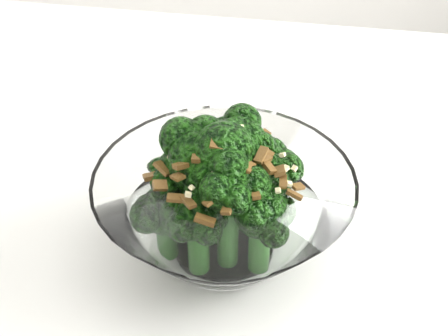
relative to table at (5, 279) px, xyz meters
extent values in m
cylinder|color=white|center=(0.19, -0.05, 0.07)|extent=(0.08, 0.08, 0.01)
cylinder|color=#1F5316|center=(0.19, -0.05, 0.11)|extent=(0.02, 0.02, 0.07)
sphere|color=#194B0E|center=(0.19, -0.05, 0.16)|extent=(0.05, 0.05, 0.05)
cylinder|color=#1F5316|center=(0.20, -0.04, 0.11)|extent=(0.02, 0.02, 0.07)
sphere|color=#194B0E|center=(0.20, -0.04, 0.16)|extent=(0.04, 0.04, 0.04)
cylinder|color=#1F5316|center=(0.17, -0.05, 0.11)|extent=(0.02, 0.02, 0.07)
sphere|color=#194B0E|center=(0.17, -0.05, 0.15)|extent=(0.04, 0.04, 0.04)
cylinder|color=#1F5316|center=(0.19, -0.08, 0.11)|extent=(0.02, 0.02, 0.06)
sphere|color=#194B0E|center=(0.19, -0.08, 0.15)|extent=(0.04, 0.04, 0.04)
cylinder|color=#1F5316|center=(0.22, -0.05, 0.10)|extent=(0.02, 0.02, 0.05)
sphere|color=#194B0E|center=(0.22, -0.05, 0.14)|extent=(0.04, 0.04, 0.04)
cylinder|color=#1F5316|center=(0.16, -0.04, 0.10)|extent=(0.02, 0.02, 0.05)
sphere|color=#194B0E|center=(0.16, -0.04, 0.14)|extent=(0.04, 0.04, 0.04)
cylinder|color=#1F5316|center=(0.21, -0.09, 0.10)|extent=(0.02, 0.02, 0.05)
sphere|color=#194B0E|center=(0.21, -0.09, 0.13)|extent=(0.04, 0.04, 0.04)
cylinder|color=#1F5316|center=(0.17, -0.08, 0.10)|extent=(0.02, 0.02, 0.04)
sphere|color=#194B0E|center=(0.17, -0.08, 0.13)|extent=(0.04, 0.04, 0.04)
cylinder|color=#1F5316|center=(0.23, -0.03, 0.10)|extent=(0.02, 0.02, 0.04)
sphere|color=#194B0E|center=(0.23, -0.03, 0.12)|extent=(0.03, 0.03, 0.03)
cylinder|color=#1F5316|center=(0.14, -0.06, 0.09)|extent=(0.02, 0.02, 0.03)
sphere|color=#194B0E|center=(0.14, -0.06, 0.12)|extent=(0.04, 0.04, 0.04)
cylinder|color=#1F5316|center=(0.19, -0.02, 0.10)|extent=(0.02, 0.02, 0.04)
sphere|color=#194B0E|center=(0.19, -0.02, 0.12)|extent=(0.03, 0.03, 0.03)
cylinder|color=#1F5316|center=(0.22, -0.04, 0.10)|extent=(0.02, 0.02, 0.05)
sphere|color=#194B0E|center=(0.22, -0.04, 0.13)|extent=(0.04, 0.04, 0.04)
cylinder|color=#1F5316|center=(0.20, -0.02, 0.10)|extent=(0.02, 0.02, 0.05)
sphere|color=#194B0E|center=(0.20, -0.02, 0.14)|extent=(0.04, 0.04, 0.04)
cube|color=brown|center=(0.22, -0.06, 0.16)|extent=(0.01, 0.01, 0.01)
cube|color=brown|center=(0.21, -0.03, 0.16)|extent=(0.02, 0.01, 0.01)
cube|color=brown|center=(0.17, -0.02, 0.15)|extent=(0.01, 0.01, 0.01)
cube|color=brown|center=(0.24, -0.07, 0.14)|extent=(0.01, 0.01, 0.01)
cube|color=brown|center=(0.21, -0.01, 0.14)|extent=(0.01, 0.01, 0.01)
cube|color=brown|center=(0.14, -0.07, 0.15)|extent=(0.01, 0.01, 0.01)
cube|color=brown|center=(0.18, -0.02, 0.16)|extent=(0.01, 0.01, 0.01)
cube|color=brown|center=(0.16, -0.09, 0.15)|extent=(0.01, 0.01, 0.00)
cube|color=brown|center=(0.22, -0.07, 0.16)|extent=(0.01, 0.01, 0.01)
cube|color=brown|center=(0.22, -0.07, 0.16)|extent=(0.01, 0.01, 0.01)
cube|color=brown|center=(0.22, -0.02, 0.15)|extent=(0.02, 0.01, 0.01)
cube|color=brown|center=(0.18, -0.07, 0.18)|extent=(0.01, 0.01, 0.01)
cube|color=brown|center=(0.15, -0.08, 0.15)|extent=(0.01, 0.01, 0.00)
cube|color=brown|center=(0.22, -0.02, 0.15)|extent=(0.01, 0.02, 0.01)
cube|color=brown|center=(0.23, -0.08, 0.14)|extent=(0.01, 0.01, 0.01)
cube|color=brown|center=(0.23, -0.08, 0.15)|extent=(0.01, 0.01, 0.01)
cube|color=brown|center=(0.16, -0.06, 0.16)|extent=(0.01, 0.01, 0.01)
cube|color=brown|center=(0.20, -0.08, 0.17)|extent=(0.01, 0.01, 0.01)
cube|color=brown|center=(0.20, -0.02, 0.16)|extent=(0.01, 0.01, 0.01)
cube|color=brown|center=(0.15, -0.07, 0.16)|extent=(0.01, 0.01, 0.01)
cube|color=brown|center=(0.17, -0.10, 0.16)|extent=(0.01, 0.01, 0.01)
cube|color=brown|center=(0.21, -0.06, 0.16)|extent=(0.01, 0.01, 0.01)
cube|color=brown|center=(0.15, -0.05, 0.15)|extent=(0.01, 0.02, 0.01)
cube|color=brown|center=(0.17, -0.05, 0.17)|extent=(0.01, 0.01, 0.01)
cube|color=brown|center=(0.14, -0.05, 0.14)|extent=(0.01, 0.01, 0.01)
cube|color=brown|center=(0.21, -0.06, 0.17)|extent=(0.01, 0.01, 0.01)
cube|color=brown|center=(0.17, -0.10, 0.14)|extent=(0.02, 0.01, 0.01)
cube|color=brown|center=(0.17, -0.06, 0.17)|extent=(0.01, 0.01, 0.00)
cube|color=brown|center=(0.17, -0.09, 0.16)|extent=(0.01, 0.01, 0.01)
cube|color=brown|center=(0.20, -0.09, 0.16)|extent=(0.01, 0.01, 0.00)
cube|color=brown|center=(0.18, -0.10, 0.15)|extent=(0.01, 0.01, 0.01)
cube|color=beige|center=(0.20, -0.02, 0.15)|extent=(0.00, 0.00, 0.00)
cube|color=beige|center=(0.24, -0.06, 0.15)|extent=(0.01, 0.01, 0.00)
cube|color=beige|center=(0.16, -0.08, 0.16)|extent=(0.01, 0.00, 0.00)
cube|color=beige|center=(0.19, -0.01, 0.15)|extent=(0.01, 0.01, 0.00)
cube|color=beige|center=(0.19, -0.04, 0.17)|extent=(0.00, 0.00, 0.00)
cube|color=beige|center=(0.18, -0.08, 0.17)|extent=(0.00, 0.00, 0.00)
cube|color=beige|center=(0.20, -0.04, 0.17)|extent=(0.01, 0.01, 0.01)
cube|color=beige|center=(0.23, -0.07, 0.16)|extent=(0.00, 0.00, 0.00)
cube|color=beige|center=(0.23, -0.05, 0.15)|extent=(0.01, 0.01, 0.01)
cube|color=beige|center=(0.21, -0.02, 0.16)|extent=(0.00, 0.00, 0.00)
cube|color=beige|center=(0.22, -0.09, 0.15)|extent=(0.00, 0.00, 0.00)
cube|color=beige|center=(0.15, -0.04, 0.16)|extent=(0.01, 0.01, 0.00)
cube|color=beige|center=(0.20, -0.04, 0.17)|extent=(0.01, 0.01, 0.00)
cube|color=beige|center=(0.23, -0.06, 0.15)|extent=(0.01, 0.01, 0.00)
cube|color=beige|center=(0.23, -0.07, 0.15)|extent=(0.00, 0.00, 0.00)
cube|color=beige|center=(0.18, -0.02, 0.16)|extent=(0.01, 0.01, 0.01)
cube|color=beige|center=(0.18, -0.04, 0.17)|extent=(0.01, 0.01, 0.00)
cube|color=beige|center=(0.20, -0.05, 0.18)|extent=(0.00, 0.01, 0.00)
cube|color=beige|center=(0.19, -0.09, 0.16)|extent=(0.00, 0.00, 0.00)
cube|color=beige|center=(0.23, -0.08, 0.15)|extent=(0.00, 0.00, 0.00)
cube|color=beige|center=(0.16, -0.04, 0.17)|extent=(0.00, 0.00, 0.00)
cube|color=beige|center=(0.21, -0.01, 0.15)|extent=(0.00, 0.00, 0.00)
cube|color=beige|center=(0.20, -0.05, 0.18)|extent=(0.01, 0.01, 0.01)
cube|color=beige|center=(0.19, -0.03, 0.17)|extent=(0.01, 0.01, 0.01)
cube|color=beige|center=(0.20, -0.09, 0.16)|extent=(0.00, 0.00, 0.00)
cube|color=beige|center=(0.17, -0.03, 0.17)|extent=(0.00, 0.00, 0.00)
cube|color=beige|center=(0.15, -0.05, 0.16)|extent=(0.00, 0.01, 0.00)
cube|color=beige|center=(0.21, -0.01, 0.15)|extent=(0.00, 0.00, 0.00)
cube|color=beige|center=(0.20, -0.05, 0.17)|extent=(0.01, 0.00, 0.00)
cube|color=beige|center=(0.16, -0.09, 0.16)|extent=(0.00, 0.00, 0.00)
cube|color=beige|center=(0.24, -0.06, 0.15)|extent=(0.00, 0.00, 0.00)
camera|label=1|loc=(0.14, -0.43, 0.45)|focal=55.00mm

